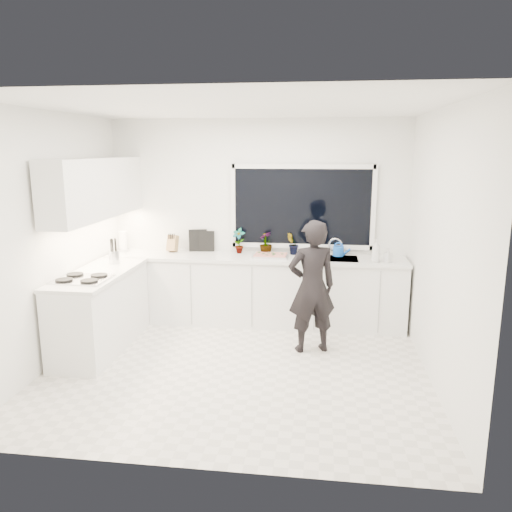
# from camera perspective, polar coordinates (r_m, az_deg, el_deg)

# --- Properties ---
(floor) EXTENTS (4.00, 3.50, 0.02)m
(floor) POSITION_cam_1_polar(r_m,az_deg,el_deg) (5.50, -2.20, -12.74)
(floor) COLOR beige
(floor) RESTS_ON ground
(wall_back) EXTENTS (4.00, 0.02, 2.70)m
(wall_back) POSITION_cam_1_polar(r_m,az_deg,el_deg) (6.80, 0.21, 4.08)
(wall_back) COLOR white
(wall_back) RESTS_ON ground
(wall_left) EXTENTS (0.02, 3.50, 2.70)m
(wall_left) POSITION_cam_1_polar(r_m,az_deg,el_deg) (5.77, -22.40, 1.70)
(wall_left) COLOR white
(wall_left) RESTS_ON ground
(wall_right) EXTENTS (0.02, 3.50, 2.70)m
(wall_right) POSITION_cam_1_polar(r_m,az_deg,el_deg) (5.14, 20.34, 0.68)
(wall_right) COLOR white
(wall_right) RESTS_ON ground
(ceiling) EXTENTS (4.00, 3.50, 0.02)m
(ceiling) POSITION_cam_1_polar(r_m,az_deg,el_deg) (5.01, -2.46, 16.78)
(ceiling) COLOR white
(ceiling) RESTS_ON wall_back
(window) EXTENTS (1.80, 0.02, 1.00)m
(window) POSITION_cam_1_polar(r_m,az_deg,el_deg) (6.69, 5.30, 5.62)
(window) COLOR black
(window) RESTS_ON wall_back
(base_cabinets_back) EXTENTS (3.92, 0.58, 0.88)m
(base_cabinets_back) POSITION_cam_1_polar(r_m,az_deg,el_deg) (6.69, -0.14, -4.03)
(base_cabinets_back) COLOR white
(base_cabinets_back) RESTS_ON floor
(base_cabinets_left) EXTENTS (0.58, 1.60, 0.88)m
(base_cabinets_left) POSITION_cam_1_polar(r_m,az_deg,el_deg) (6.13, -17.32, -6.12)
(base_cabinets_left) COLOR white
(base_cabinets_left) RESTS_ON floor
(countertop_back) EXTENTS (3.94, 0.62, 0.04)m
(countertop_back) POSITION_cam_1_polar(r_m,az_deg,el_deg) (6.57, -0.15, -0.20)
(countertop_back) COLOR silver
(countertop_back) RESTS_ON base_cabinets_back
(countertop_left) EXTENTS (0.62, 1.60, 0.04)m
(countertop_left) POSITION_cam_1_polar(r_m,az_deg,el_deg) (6.01, -17.60, -1.95)
(countertop_left) COLOR silver
(countertop_left) RESTS_ON base_cabinets_left
(upper_cabinets) EXTENTS (0.34, 2.10, 0.70)m
(upper_cabinets) POSITION_cam_1_polar(r_m,az_deg,el_deg) (6.23, -17.81, 7.39)
(upper_cabinets) COLOR white
(upper_cabinets) RESTS_ON wall_left
(sink) EXTENTS (0.58, 0.42, 0.14)m
(sink) POSITION_cam_1_polar(r_m,az_deg,el_deg) (6.53, 9.03, -0.70)
(sink) COLOR silver
(sink) RESTS_ON countertop_back
(faucet) EXTENTS (0.03, 0.03, 0.22)m
(faucet) POSITION_cam_1_polar(r_m,az_deg,el_deg) (6.69, 9.04, 1.02)
(faucet) COLOR silver
(faucet) RESTS_ON countertop_back
(stovetop) EXTENTS (0.56, 0.48, 0.03)m
(stovetop) POSITION_cam_1_polar(r_m,az_deg,el_deg) (5.71, -19.27, -2.44)
(stovetop) COLOR black
(stovetop) RESTS_ON countertop_left
(person) EXTENTS (0.65, 0.53, 1.54)m
(person) POSITION_cam_1_polar(r_m,az_deg,el_deg) (5.72, 6.40, -3.51)
(person) COLOR black
(person) RESTS_ON floor
(pizza_tray) EXTENTS (0.46, 0.35, 0.03)m
(pizza_tray) POSITION_cam_1_polar(r_m,az_deg,el_deg) (6.52, 1.68, 0.01)
(pizza_tray) COLOR silver
(pizza_tray) RESTS_ON countertop_back
(pizza) EXTENTS (0.42, 0.31, 0.01)m
(pizza) POSITION_cam_1_polar(r_m,az_deg,el_deg) (6.51, 1.68, 0.16)
(pizza) COLOR #AF2C17
(pizza) RESTS_ON pizza_tray
(watering_can) EXTENTS (0.16, 0.16, 0.13)m
(watering_can) POSITION_cam_1_polar(r_m,az_deg,el_deg) (6.66, 9.39, 0.56)
(watering_can) COLOR blue
(watering_can) RESTS_ON countertop_back
(paper_towel_roll) EXTENTS (0.14, 0.14, 0.26)m
(paper_towel_roll) POSITION_cam_1_polar(r_m,az_deg,el_deg) (7.12, -14.95, 1.59)
(paper_towel_roll) COLOR white
(paper_towel_roll) RESTS_ON countertop_back
(knife_block) EXTENTS (0.15, 0.13, 0.22)m
(knife_block) POSITION_cam_1_polar(r_m,az_deg,el_deg) (6.93, -9.51, 1.38)
(knife_block) COLOR olive
(knife_block) RESTS_ON countertop_back
(utensil_crock) EXTENTS (0.17, 0.17, 0.16)m
(utensil_crock) POSITION_cam_1_polar(r_m,az_deg,el_deg) (6.38, -15.90, -0.12)
(utensil_crock) COLOR silver
(utensil_crock) RESTS_ON countertop_left
(picture_frame_large) EXTENTS (0.22, 0.05, 0.28)m
(picture_frame_large) POSITION_cam_1_polar(r_m,az_deg,el_deg) (6.90, -5.69, 1.70)
(picture_frame_large) COLOR black
(picture_frame_large) RESTS_ON countertop_back
(picture_frame_small) EXTENTS (0.25, 0.09, 0.30)m
(picture_frame_small) POSITION_cam_1_polar(r_m,az_deg,el_deg) (6.93, -6.65, 1.80)
(picture_frame_small) COLOR black
(picture_frame_small) RESTS_ON countertop_back
(herb_plants) EXTENTS (0.93, 0.23, 0.34)m
(herb_plants) POSITION_cam_1_polar(r_m,az_deg,el_deg) (6.69, 0.91, 1.55)
(herb_plants) COLOR #26662D
(herb_plants) RESTS_ON countertop_back
(soap_bottles) EXTENTS (0.27, 0.13, 0.29)m
(soap_bottles) POSITION_cam_1_polar(r_m,az_deg,el_deg) (6.38, 13.90, 0.46)
(soap_bottles) COLOR #D8BF66
(soap_bottles) RESTS_ON countertop_back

